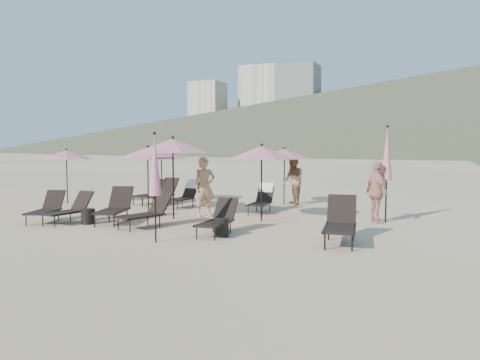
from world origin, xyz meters
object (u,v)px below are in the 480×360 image
at_px(lounger_4, 218,219).
at_px(beachgoer_c, 377,192).
at_px(lounger_7, 161,192).
at_px(lounger_8, 185,194).
at_px(umbrella_open_1, 173,146).
at_px(side_table_1, 222,228).
at_px(lounger_0, 47,208).
at_px(beachgoer_b, 293,180).
at_px(umbrella_open_4, 284,154).
at_px(lounger_1, 69,209).
at_px(lounger_9, 262,199).
at_px(umbrella_closed_1, 387,155).
at_px(umbrella_open_0, 148,153).
at_px(umbrella_open_3, 161,154).
at_px(umbrella_open_2, 262,153).
at_px(umbrella_open_5, 66,155).
at_px(lounger_6, 153,192).
at_px(lounger_3, 147,212).
at_px(lounger_2, 115,207).
at_px(side_table_0, 88,216).
at_px(beachgoer_a, 205,187).
at_px(umbrella_closed_0, 155,166).
at_px(lounger_5, 340,222).

height_order(lounger_4, beachgoer_c, beachgoer_c).
distance_m(lounger_7, lounger_8, 1.25).
relative_size(umbrella_open_1, side_table_1, 5.68).
relative_size(lounger_0, beachgoer_b, 0.88).
height_order(umbrella_open_1, umbrella_open_4, umbrella_open_1).
distance_m(lounger_0, beachgoer_c, 9.54).
xyz_separation_m(lounger_1, lounger_7, (0.01, 4.71, 0.05)).
distance_m(lounger_1, lounger_9, 6.04).
bearing_deg(lounger_7, umbrella_closed_1, -3.04).
distance_m(lounger_7, umbrella_open_0, 2.46).
relative_size(lounger_8, umbrella_open_3, 0.75).
xyz_separation_m(lounger_1, umbrella_open_3, (-0.31, 5.25, 1.48)).
bearing_deg(umbrella_open_2, umbrella_open_5, 172.41).
bearing_deg(umbrella_closed_1, lounger_7, 174.30).
height_order(lounger_6, umbrella_closed_1, umbrella_closed_1).
distance_m(lounger_3, umbrella_open_2, 3.68).
xyz_separation_m(lounger_2, umbrella_closed_1, (7.09, 3.34, 1.48)).
bearing_deg(lounger_3, side_table_1, 6.75).
distance_m(umbrella_open_4, beachgoer_b, 1.05).
distance_m(lounger_7, umbrella_open_3, 1.56).
bearing_deg(lounger_4, umbrella_open_3, 132.02).
height_order(umbrella_open_5, side_table_0, umbrella_open_5).
distance_m(lounger_2, umbrella_closed_1, 7.98).
distance_m(umbrella_open_5, beachgoer_a, 6.65).
distance_m(lounger_3, lounger_4, 2.25).
height_order(umbrella_closed_1, beachgoer_a, umbrella_closed_1).
height_order(lounger_2, lounger_6, lounger_2).
bearing_deg(lounger_9, umbrella_closed_0, -98.76).
bearing_deg(lounger_0, side_table_1, -19.84).
distance_m(lounger_3, umbrella_open_4, 6.71).
xyz_separation_m(umbrella_open_0, beachgoer_a, (2.26, -0.22, -1.04)).
relative_size(lounger_1, beachgoer_a, 0.84).
height_order(umbrella_open_0, umbrella_open_4, umbrella_open_0).
distance_m(lounger_3, side_table_0, 1.86).
height_order(lounger_3, lounger_8, lounger_8).
relative_size(lounger_7, beachgoer_a, 0.94).
bearing_deg(lounger_7, umbrella_open_3, 123.42).
xyz_separation_m(lounger_9, umbrella_open_1, (-1.95, -2.41, 1.76)).
height_order(umbrella_open_1, beachgoer_a, umbrella_open_1).
distance_m(umbrella_open_5, beachgoer_b, 8.75).
height_order(lounger_1, beachgoer_c, beachgoer_c).
distance_m(lounger_4, lounger_9, 4.23).
height_order(lounger_0, umbrella_open_3, umbrella_open_3).
bearing_deg(side_table_0, lounger_2, 41.25).
bearing_deg(umbrella_open_3, beachgoer_a, -38.32).
bearing_deg(lounger_9, lounger_2, -133.92).
height_order(umbrella_open_3, umbrella_closed_1, umbrella_closed_1).
relative_size(lounger_0, lounger_1, 1.04).
relative_size(lounger_5, umbrella_open_5, 0.88).
xyz_separation_m(lounger_1, lounger_6, (-0.49, 4.87, 0.02)).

